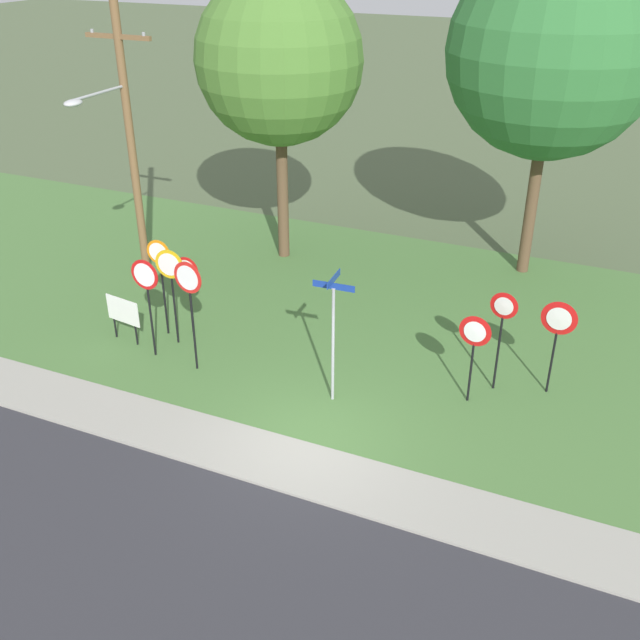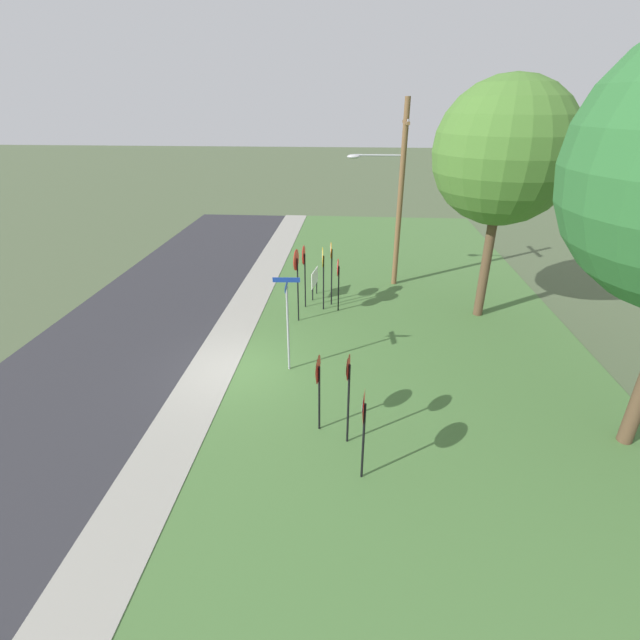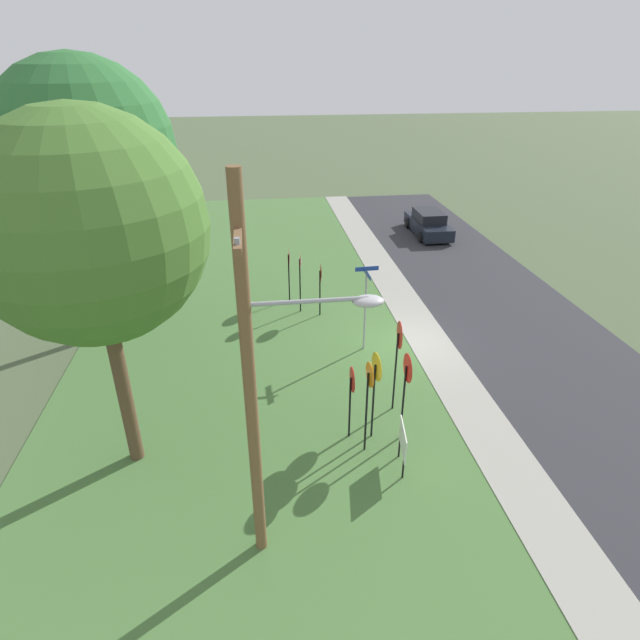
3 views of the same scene
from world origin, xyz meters
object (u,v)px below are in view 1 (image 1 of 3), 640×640
at_px(stop_sign_far_left, 188,279).
at_px(yield_sign_far_left, 558,326).
at_px(oak_tree_left, 279,60).
at_px(oak_tree_right, 554,51).
at_px(stop_sign_near_right, 146,287).
at_px(utility_pole, 126,138).
at_px(yield_sign_near_left, 474,339).
at_px(stop_sign_far_center, 189,292).
at_px(stop_sign_near_left, 160,268).
at_px(stop_sign_far_right, 171,276).
at_px(notice_board, 123,313).
at_px(yield_sign_near_right, 502,319).
at_px(street_name_post, 333,329).

distance_m(stop_sign_far_left, yield_sign_far_left, 9.27).
distance_m(oak_tree_left, oak_tree_right, 7.78).
distance_m(stop_sign_near_right, utility_pole, 5.43).
bearing_deg(yield_sign_near_left, yield_sign_far_left, 38.92).
bearing_deg(stop_sign_far_center, stop_sign_near_right, -179.64).
distance_m(stop_sign_near_left, yield_sign_near_left, 8.19).
bearing_deg(stop_sign_far_right, stop_sign_near_right, -107.91).
distance_m(notice_board, oak_tree_right, 13.74).
height_order(yield_sign_near_right, street_name_post, street_name_post).
xyz_separation_m(stop_sign_far_left, stop_sign_far_right, (-0.07, -0.62, 0.34)).
distance_m(stop_sign_far_center, street_name_post, 3.62).
bearing_deg(stop_sign_far_center, oak_tree_left, 104.99).
relative_size(stop_sign_far_left, yield_sign_far_left, 0.93).
distance_m(yield_sign_near_right, oak_tree_left, 10.55).
xyz_separation_m(stop_sign_far_right, notice_board, (-1.30, -0.45, -1.11)).
relative_size(stop_sign_near_right, oak_tree_left, 0.31).
bearing_deg(yield_sign_far_left, utility_pole, 176.91).
xyz_separation_m(stop_sign_far_left, stop_sign_far_center, (1.08, -1.53, 0.54)).
height_order(yield_sign_near_right, oak_tree_right, oak_tree_right).
bearing_deg(utility_pole, stop_sign_near_right, -51.06).
xyz_separation_m(stop_sign_near_left, notice_board, (-0.78, -0.76, -1.12)).
distance_m(stop_sign_far_left, utility_pole, 4.92).
height_order(yield_sign_near_left, yield_sign_near_right, yield_sign_near_right).
relative_size(yield_sign_near_left, oak_tree_right, 0.23).
distance_m(stop_sign_near_left, oak_tree_left, 7.44).
relative_size(stop_sign_near_left, yield_sign_near_left, 1.22).
height_order(stop_sign_near_right, stop_sign_far_right, stop_sign_near_right).
bearing_deg(notice_board, stop_sign_near_left, 52.66).
bearing_deg(yield_sign_far_left, oak_tree_right, 108.16).
bearing_deg(stop_sign_far_center, yield_sign_far_left, 22.81).
bearing_deg(yield_sign_near_left, utility_pole, 171.32).
relative_size(stop_sign_far_center, yield_sign_near_left, 1.31).
xyz_separation_m(stop_sign_far_left, yield_sign_near_right, (8.03, 0.57, 0.27)).
bearing_deg(notice_board, oak_tree_right, 53.20).
bearing_deg(stop_sign_near_left, utility_pole, 131.14).
bearing_deg(yield_sign_near_left, stop_sign_near_left, -174.53).
height_order(stop_sign_far_right, street_name_post, street_name_post).
height_order(yield_sign_near_right, yield_sign_far_left, yield_sign_near_right).
relative_size(stop_sign_far_center, oak_tree_left, 0.33).
relative_size(stop_sign_near_right, stop_sign_far_center, 0.92).
bearing_deg(notice_board, oak_tree_left, 87.52).
xyz_separation_m(yield_sign_near_left, street_name_post, (-2.90, -1.18, 0.22)).
distance_m(yield_sign_near_right, street_name_post, 3.86).
relative_size(stop_sign_near_right, yield_sign_near_left, 1.20).
xyz_separation_m(stop_sign_near_left, stop_sign_far_left, (0.59, 0.32, -0.35)).
bearing_deg(stop_sign_near_left, yield_sign_far_left, 3.15).
relative_size(stop_sign_near_left, yield_sign_near_right, 1.07).
relative_size(street_name_post, notice_board, 2.53).
height_order(notice_board, oak_tree_right, oak_tree_right).
height_order(yield_sign_near_left, street_name_post, street_name_post).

